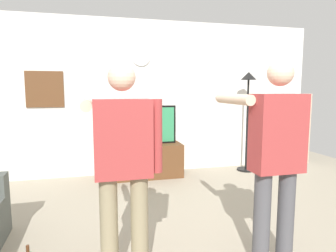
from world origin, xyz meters
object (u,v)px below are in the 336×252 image
object	(u,v)px
tv_stand	(145,161)
wall_clock	(141,57)
television	(144,125)
person_standing_nearer_couch	(276,152)
person_standing_nearer_lamp	(123,159)
floor_lamp	(248,101)
framed_picture	(45,89)

from	to	relation	value
tv_stand	wall_clock	bearing A→B (deg)	90.00
television	person_standing_nearer_couch	size ratio (longest dim) A/B	0.64
wall_clock	person_standing_nearer_couch	xyz separation A→B (m)	(0.62, -3.07, -1.08)
person_standing_nearer_lamp	person_standing_nearer_couch	world-z (taller)	person_standing_nearer_couch
person_standing_nearer_lamp	wall_clock	bearing A→B (deg)	78.00
tv_stand	floor_lamp	bearing A→B (deg)	-1.57
floor_lamp	person_standing_nearer_couch	world-z (taller)	floor_lamp
framed_picture	person_standing_nearer_couch	size ratio (longest dim) A/B	0.34
framed_picture	television	bearing A→B (deg)	-8.91
tv_stand	television	world-z (taller)	television
wall_clock	floor_lamp	bearing A→B (deg)	-10.24
tv_stand	person_standing_nearer_couch	size ratio (longest dim) A/B	0.73
framed_picture	person_standing_nearer_couch	bearing A→B (deg)	-54.34
framed_picture	floor_lamp	world-z (taller)	floor_lamp
framed_picture	floor_lamp	xyz separation A→B (m)	(3.48, -0.35, -0.21)
tv_stand	person_standing_nearer_lamp	bearing A→B (deg)	-103.28
framed_picture	person_standing_nearer_couch	xyz separation A→B (m)	(2.21, -3.08, -0.52)
tv_stand	wall_clock	size ratio (longest dim) A/B	3.94
framed_picture	floor_lamp	bearing A→B (deg)	-5.69
television	person_standing_nearer_lamp	xyz separation A→B (m)	(-0.62, -2.67, 0.07)
floor_lamp	person_standing_nearer_lamp	distance (m)	3.61
wall_clock	person_standing_nearer_lamp	bearing A→B (deg)	-102.00
person_standing_nearer_couch	person_standing_nearer_lamp	bearing A→B (deg)	172.93
wall_clock	television	bearing A→B (deg)	-90.00
floor_lamp	person_standing_nearer_lamp	xyz separation A→B (m)	(-2.51, -2.58, -0.33)
wall_clock	framed_picture	distance (m)	1.68
person_standing_nearer_lamp	floor_lamp	bearing A→B (deg)	45.72
person_standing_nearer_lamp	person_standing_nearer_couch	bearing A→B (deg)	-7.07
floor_lamp	television	bearing A→B (deg)	177.03
television	framed_picture	size ratio (longest dim) A/B	1.88
floor_lamp	person_standing_nearer_lamp	size ratio (longest dim) A/B	1.07
television	framed_picture	world-z (taller)	framed_picture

